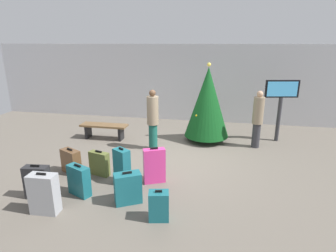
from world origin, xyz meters
The scene contains 16 objects.
ground_plane centered at (0.00, 0.00, 0.00)m, with size 16.00×16.00×0.00m, color #665E54.
back_wall centered at (0.00, 3.94, 1.47)m, with size 16.00×0.20×2.94m, color silver.
holiday_tree centered at (0.87, 1.61, 1.24)m, with size 1.37×1.37×2.43m.
flight_info_kiosk centered at (3.07, 2.02, 1.37)m, with size 1.01×0.29×1.92m.
waiting_bench centered at (-2.36, 1.15, 0.36)m, with size 1.50×0.44×0.48m.
traveller_0 centered at (2.35, 1.30, 0.90)m, with size 0.41×0.41×1.69m.
traveller_1 centered at (-0.60, 0.59, 0.92)m, with size 0.42×0.42×1.75m.
suitcase_0 centered at (-0.40, -2.26, 0.31)m, with size 0.58×0.49×0.65m.
suitcase_1 centered at (-1.44, -1.26, 0.29)m, with size 0.52×0.29×0.61m.
suitcase_2 centered at (-1.47, -2.17, 0.32)m, with size 0.54×0.39×0.67m.
suitcase_3 centered at (-2.23, -2.43, 0.34)m, with size 0.51×0.27×0.71m.
suitcase_4 centered at (-0.79, -1.52, 0.39)m, with size 0.43×0.38×0.83m.
suitcase_5 centered at (-2.15, -1.28, 0.29)m, with size 0.56×0.43×0.61m.
suitcase_6 centered at (-1.78, -2.86, 0.38)m, with size 0.51×0.28×0.80m.
suitcase_7 centered at (-0.09, -1.37, 0.40)m, with size 0.51×0.36×0.83m.
suitcase_8 centered at (0.31, -2.68, 0.27)m, with size 0.39×0.31×0.58m.
Camera 1 is at (1.27, -6.80, 3.02)m, focal length 29.69 mm.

